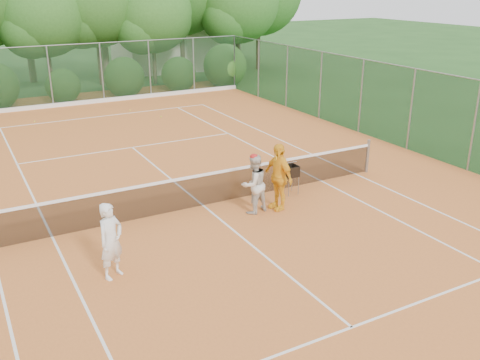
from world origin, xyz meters
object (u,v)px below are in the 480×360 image
at_px(ball_hopper, 291,171).
at_px(player_center_grp, 254,184).
at_px(player_yellow, 278,177).
at_px(player_white, 111,241).

bearing_deg(ball_hopper, player_center_grp, -172.88).
distance_m(player_yellow, ball_hopper, 1.20).
bearing_deg(player_yellow, player_white, -80.18).
height_order(player_yellow, ball_hopper, player_yellow).
relative_size(player_white, player_center_grp, 1.01).
height_order(player_center_grp, player_yellow, player_yellow).
bearing_deg(player_white, player_center_grp, -10.71).
distance_m(player_white, player_center_grp, 4.57).
xyz_separation_m(player_white, ball_hopper, (5.95, 2.15, -0.15)).
relative_size(player_center_grp, ball_hopper, 1.90).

